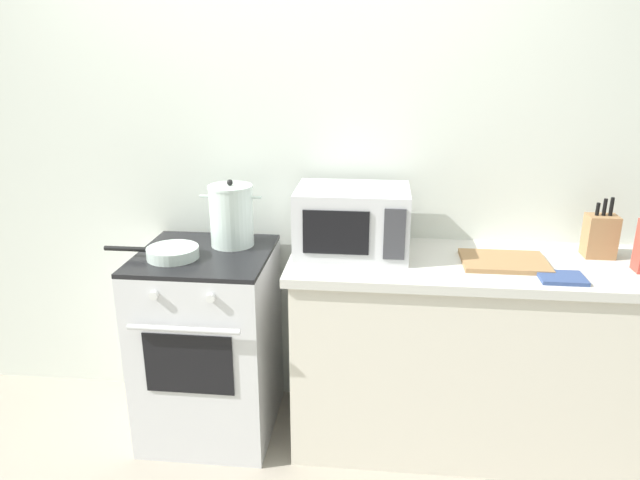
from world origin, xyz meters
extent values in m
cube|color=silver|center=(0.30, 0.97, 1.25)|extent=(4.40, 0.10, 2.50)
cube|color=beige|center=(0.90, 0.62, 0.44)|extent=(1.64, 0.56, 0.88)
cube|color=beige|center=(0.90, 0.62, 0.90)|extent=(1.70, 0.60, 0.04)
cube|color=silver|center=(-0.35, 0.60, 0.45)|extent=(0.60, 0.60, 0.90)
cube|color=black|center=(-0.35, 0.60, 0.91)|extent=(0.60, 0.60, 0.02)
cube|color=black|center=(-0.35, 0.30, 0.52)|extent=(0.39, 0.01, 0.28)
cylinder|color=silver|center=(-0.35, 0.27, 0.70)|extent=(0.48, 0.02, 0.02)
cylinder|color=silver|center=(-0.47, 0.29, 0.84)|extent=(0.04, 0.02, 0.04)
cylinder|color=silver|center=(-0.23, 0.29, 0.84)|extent=(0.04, 0.02, 0.04)
cylinder|color=silver|center=(-0.24, 0.72, 1.06)|extent=(0.20, 0.20, 0.28)
cylinder|color=silver|center=(-0.24, 0.72, 1.20)|extent=(0.21, 0.21, 0.01)
sphere|color=black|center=(-0.24, 0.72, 1.22)|extent=(0.03, 0.03, 0.03)
cylinder|color=silver|center=(-0.36, 0.72, 1.15)|extent=(0.05, 0.01, 0.01)
cylinder|color=silver|center=(-0.12, 0.72, 1.15)|extent=(0.05, 0.01, 0.01)
cylinder|color=silver|center=(-0.46, 0.52, 0.95)|extent=(0.23, 0.23, 0.05)
cylinder|color=black|center=(-0.68, 0.52, 0.96)|extent=(0.20, 0.02, 0.02)
cube|color=silver|center=(0.32, 0.68, 1.07)|extent=(0.50, 0.36, 0.30)
cube|color=black|center=(0.26, 0.50, 1.07)|extent=(0.28, 0.01, 0.19)
cube|color=#38383D|center=(0.51, 0.50, 1.07)|extent=(0.09, 0.01, 0.22)
cube|color=#997047|center=(0.99, 0.60, 0.93)|extent=(0.36, 0.26, 0.02)
cube|color=#997047|center=(1.42, 0.74, 1.02)|extent=(0.13, 0.10, 0.19)
cylinder|color=black|center=(1.39, 0.74, 1.14)|extent=(0.02, 0.02, 0.06)
cylinder|color=black|center=(1.42, 0.74, 1.15)|extent=(0.02, 0.02, 0.08)
cylinder|color=black|center=(1.45, 0.74, 1.15)|extent=(0.02, 0.02, 0.08)
cube|color=#33477A|center=(1.18, 0.44, 0.93)|extent=(0.18, 0.14, 0.02)
camera|label=1|loc=(0.44, -1.81, 1.81)|focal=32.43mm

